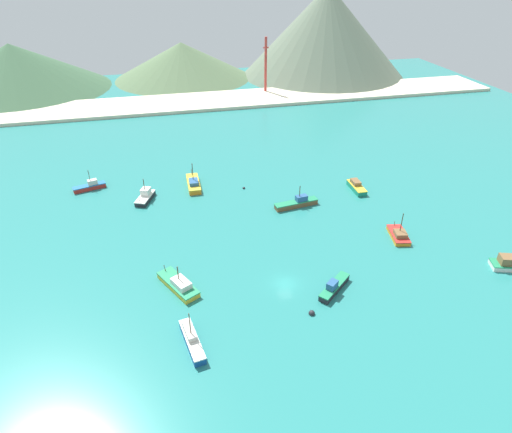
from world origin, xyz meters
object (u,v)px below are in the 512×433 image
fishing_boat_2 (334,287)px  fishing_boat_7 (90,186)px  fishing_boat_4 (399,235)px  fishing_boat_9 (145,196)px  fishing_boat_0 (356,187)px  fishing_boat_1 (179,284)px  fishing_boat_6 (194,184)px  fishing_boat_3 (297,203)px  buoy_1 (312,313)px  radio_tower (266,66)px  fishing_boat_5 (509,264)px  fishing_boat_8 (192,340)px  buoy_0 (244,188)px

fishing_boat_2 → fishing_boat_7: 68.55m
fishing_boat_4 → fishing_boat_9: size_ratio=0.99×
fishing_boat_0 → fishing_boat_2: 40.30m
fishing_boat_2 → fishing_boat_7: bearing=132.1°
fishing_boat_1 → fishing_boat_7: (-18.92, 43.73, -0.00)m
fishing_boat_4 → fishing_boat_6: (-39.84, 33.50, 0.18)m
fishing_boat_4 → fishing_boat_7: fishing_boat_4 is taller
fishing_boat_3 → buoy_1: (-8.74, -35.05, -0.71)m
fishing_boat_3 → fishing_boat_4: (16.95, -17.72, -0.17)m
fishing_boat_4 → radio_tower: radio_tower is taller
fishing_boat_1 → fishing_boat_5: 62.88m
fishing_boat_2 → buoy_1: bearing=-141.1°
fishing_boat_3 → radio_tower: (16.46, 94.22, 10.72)m
fishing_boat_0 → fishing_boat_1: (-47.28, -27.70, -0.03)m
fishing_boat_8 → fishing_boat_0: bearing=41.8°
fishing_boat_3 → fishing_boat_8: size_ratio=1.20×
fishing_boat_8 → fishing_boat_6: bearing=83.4°
buoy_1 → radio_tower: bearing=79.0°
fishing_boat_0 → fishing_boat_4: (-0.42, -22.23, -0.16)m
buoy_0 → buoy_1: buoy_1 is taller
buoy_1 → fishing_boat_7: bearing=125.8°
fishing_boat_6 → buoy_1: (14.16, -50.83, -0.71)m
fishing_boat_8 → radio_tower: radio_tower is taller
fishing_boat_0 → fishing_boat_5: fishing_boat_5 is taller
fishing_boat_4 → fishing_boat_5: size_ratio=0.99×
fishing_boat_6 → fishing_boat_2: bearing=-66.5°
fishing_boat_7 → buoy_0: 39.36m
fishing_boat_1 → fishing_boat_7: bearing=113.4°
fishing_boat_2 → fishing_boat_3: bearing=84.6°
fishing_boat_4 → fishing_boat_8: 49.84m
fishing_boat_0 → fishing_boat_8: bearing=-138.2°
fishing_boat_2 → radio_tower: bearing=81.2°
fishing_boat_5 → fishing_boat_6: 73.01m
fishing_boat_1 → fishing_boat_9: (-5.22, 34.70, 0.12)m
fishing_boat_5 → radio_tower: size_ratio=0.34×
fishing_boat_2 → fishing_boat_9: bearing=127.6°
buoy_1 → radio_tower: size_ratio=0.05×
fishing_boat_1 → buoy_1: 24.28m
fishing_boat_2 → fishing_boat_3: fishing_boat_3 is taller
fishing_boat_0 → fishing_boat_8: size_ratio=0.81×
fishing_boat_2 → fishing_boat_9: (-32.25, 41.84, 0.12)m
buoy_1 → fishing_boat_5: bearing=4.3°
fishing_boat_3 → radio_tower: size_ratio=0.48×
fishing_boat_6 → radio_tower: (39.35, 78.44, 10.71)m
fishing_boat_3 → buoy_0: size_ratio=15.41×
fishing_boat_5 → fishing_boat_9: (-67.48, 43.45, 0.02)m
fishing_boat_6 → fishing_boat_1: bearing=-100.2°
fishing_boat_3 → fishing_boat_5: size_ratio=1.43×
fishing_boat_3 → fishing_boat_5: (32.35, -31.95, 0.06)m
fishing_boat_7 → buoy_1: fishing_boat_7 is taller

